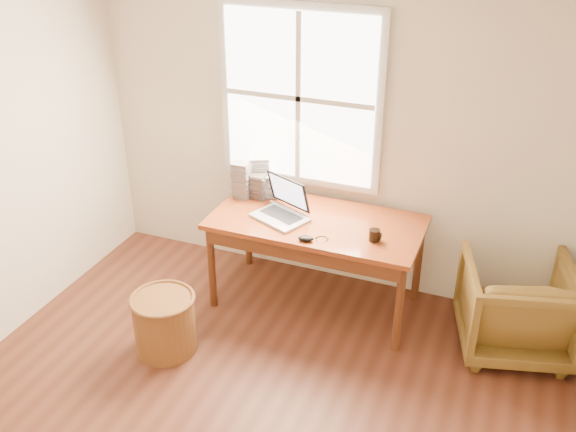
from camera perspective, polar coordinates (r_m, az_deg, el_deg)
name	(u,v)px	position (r m, az deg, el deg)	size (l,w,h in m)	color
room_shell	(208,263)	(3.27, -7.11, -4.21)	(4.04, 4.54, 2.64)	brown
desk	(317,222)	(4.86, 2.57, -0.57)	(1.60, 0.80, 0.04)	brown
armchair	(516,307)	(4.87, 19.59, -7.63)	(0.74, 0.76, 0.69)	brown
wicker_stool	(165,324)	(4.73, -10.90, -9.41)	(0.44, 0.44, 0.44)	brown
laptop	(280,202)	(4.79, -0.75, 1.29)	(0.39, 0.41, 0.29)	#B1B5B9
mouse	(306,238)	(4.56, 1.59, -2.01)	(0.11, 0.07, 0.04)	black
coffee_mug	(374,235)	(4.59, 7.68, -1.71)	(0.08, 0.08, 0.09)	black
cd_stack_a	(259,174)	(5.23, -2.57, 3.72)	(0.16, 0.14, 0.31)	silver
cd_stack_b	(259,186)	(5.15, -2.60, 2.68)	(0.13, 0.12, 0.20)	black
cd_stack_c	(242,180)	(5.15, -4.14, 3.19)	(0.13, 0.12, 0.30)	#A6A7B4
cd_stack_d	(269,185)	(5.17, -1.72, 2.73)	(0.15, 0.13, 0.19)	silver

